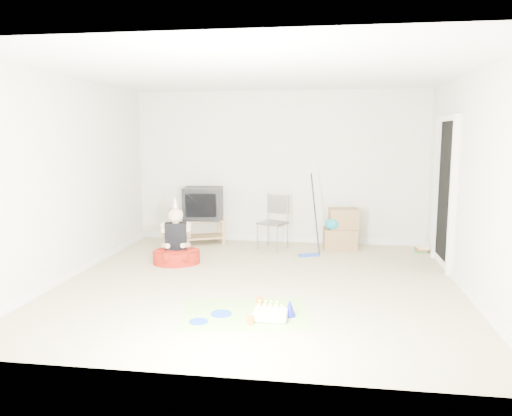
# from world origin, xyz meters

# --- Properties ---
(ground) EXTENTS (5.00, 5.00, 0.00)m
(ground) POSITION_xyz_m (0.00, 0.00, 0.00)
(ground) COLOR tan
(ground) RESTS_ON ground
(doorway_recess) EXTENTS (0.02, 0.90, 2.05)m
(doorway_recess) POSITION_xyz_m (2.48, 1.20, 1.02)
(doorway_recess) COLOR black
(doorway_recess) RESTS_ON ground
(tv_stand) EXTENTS (0.79, 0.66, 0.42)m
(tv_stand) POSITION_xyz_m (-1.27, 2.14, 0.25)
(tv_stand) COLOR #997445
(tv_stand) RESTS_ON ground
(crt_tv) EXTENTS (0.68, 0.59, 0.55)m
(crt_tv) POSITION_xyz_m (-1.27, 2.14, 0.70)
(crt_tv) COLOR black
(crt_tv) RESTS_ON tv_stand
(folding_chair) EXTENTS (0.53, 0.52, 0.90)m
(folding_chair) POSITION_xyz_m (-0.04, 1.89, 0.44)
(folding_chair) COLOR gray
(folding_chair) RESTS_ON ground
(cardboard_boxes) EXTENTS (0.58, 0.48, 0.67)m
(cardboard_boxes) POSITION_xyz_m (1.06, 2.06, 0.32)
(cardboard_boxes) COLOR olive
(cardboard_boxes) RESTS_ON ground
(floor_mop) EXTENTS (0.33, 0.39, 1.26)m
(floor_mop) POSITION_xyz_m (0.57, 1.50, 0.26)
(floor_mop) COLOR blue
(floor_mop) RESTS_ON ground
(book_pile) EXTENTS (0.23, 0.28, 0.09)m
(book_pile) POSITION_xyz_m (2.35, 2.08, 0.04)
(book_pile) COLOR #287839
(book_pile) RESTS_ON ground
(seated_woman) EXTENTS (0.83, 0.83, 0.98)m
(seated_woman) POSITION_xyz_m (-1.33, 0.79, 0.21)
(seated_woman) COLOR #AC1C0F
(seated_woman) RESTS_ON ground
(party_mat) EXTENTS (1.47, 1.18, 0.01)m
(party_mat) POSITION_xyz_m (0.01, -1.11, 0.00)
(party_mat) COLOR #E12F77
(party_mat) RESTS_ON ground
(birthday_cake) EXTENTS (0.34, 0.27, 0.15)m
(birthday_cake) POSITION_xyz_m (0.29, -1.23, 0.05)
(birthday_cake) COLOR white
(birthday_cake) RESTS_ON party_mat
(blue_plate_near) EXTENTS (0.23, 0.23, 0.01)m
(blue_plate_near) POSITION_xyz_m (-0.24, -1.18, 0.01)
(blue_plate_near) COLOR #163DB4
(blue_plate_near) RESTS_ON party_mat
(blue_plate_far) EXTENTS (0.20, 0.20, 0.01)m
(blue_plate_far) POSITION_xyz_m (-0.41, -1.42, 0.01)
(blue_plate_far) COLOR #163DB4
(blue_plate_far) RESTS_ON party_mat
(orange_cup_near) EXTENTS (0.09, 0.09, 0.08)m
(orange_cup_near) POSITION_xyz_m (0.12, -0.83, 0.05)
(orange_cup_near) COLOR orange
(orange_cup_near) RESTS_ON party_mat
(orange_cup_far) EXTENTS (0.09, 0.09, 0.08)m
(orange_cup_far) POSITION_xyz_m (0.11, -1.41, 0.05)
(orange_cup_far) COLOR orange
(orange_cup_far) RESTS_ON party_mat
(blue_party_hat) EXTENTS (0.14, 0.14, 0.18)m
(blue_party_hat) POSITION_xyz_m (0.48, -1.13, 0.10)
(blue_party_hat) COLOR #1A1EB9
(blue_party_hat) RESTS_ON party_mat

